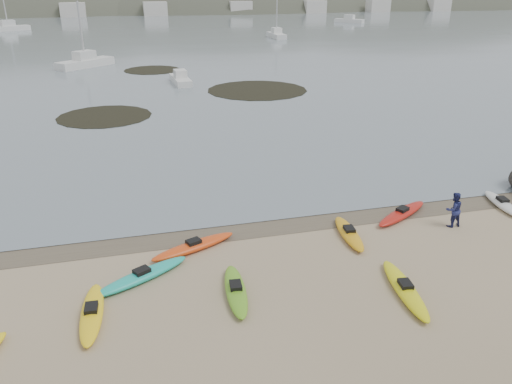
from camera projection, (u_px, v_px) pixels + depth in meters
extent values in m
plane|color=tan|center=(256.00, 223.00, 22.29)|extent=(600.00, 600.00, 0.00)
plane|color=brown|center=(258.00, 226.00, 22.02)|extent=(60.00, 60.00, 0.00)
ellipsoid|color=silver|center=(502.00, 203.00, 23.82)|extent=(1.24, 3.07, 0.34)
ellipsoid|color=orange|center=(349.00, 233.00, 20.99)|extent=(1.04, 3.25, 0.34)
ellipsoid|color=yellow|center=(405.00, 289.00, 17.20)|extent=(1.22, 3.84, 0.34)
ellipsoid|color=#1CB09E|center=(142.00, 276.00, 17.98)|extent=(3.69, 2.50, 0.34)
ellipsoid|color=#E04513|center=(194.00, 246.00, 19.98)|extent=(3.75, 2.10, 0.34)
ellipsoid|color=#B41B12|center=(402.00, 213.00, 22.80)|extent=(3.58, 2.47, 0.34)
ellipsoid|color=#65AA22|center=(236.00, 291.00, 17.12)|extent=(1.00, 3.31, 0.34)
ellipsoid|color=yellow|center=(92.00, 313.00, 15.95)|extent=(0.86, 3.41, 0.34)
imported|color=navy|center=(454.00, 210.00, 21.70)|extent=(0.79, 0.63, 1.59)
cylinder|color=black|center=(105.00, 117.00, 39.57)|extent=(7.37, 7.37, 0.04)
cylinder|color=black|center=(257.00, 90.00, 49.07)|extent=(9.81, 9.81, 0.04)
cylinder|color=black|center=(152.00, 70.00, 60.01)|extent=(6.72, 6.72, 0.04)
cube|color=silver|center=(85.00, 63.00, 61.91)|extent=(7.05, 6.63, 1.06)
cube|color=silver|center=(181.00, 80.00, 52.13)|extent=(1.83, 5.46, 0.75)
cube|color=silver|center=(276.00, 35.00, 93.58)|extent=(2.00, 7.05, 0.99)
cube|color=silver|center=(8.00, 28.00, 106.22)|extent=(8.68, 5.95, 1.19)
cube|color=silver|center=(349.00, 21.00, 127.09)|extent=(6.65, 6.84, 1.04)
ellipsoid|color=#384235|center=(16.00, 59.00, 192.53)|extent=(220.00, 120.00, 80.00)
ellipsoid|color=#384235|center=(222.00, 47.00, 205.60)|extent=(200.00, 110.00, 68.00)
ellipsoid|color=#384235|center=(395.00, 43.00, 234.94)|extent=(230.00, 130.00, 76.00)
cube|color=beige|center=(72.00, 10.00, 146.45)|extent=(7.00, 5.00, 4.00)
cube|color=beige|center=(155.00, 9.00, 152.02)|extent=(7.00, 5.00, 4.00)
cube|color=beige|center=(232.00, 8.00, 157.59)|extent=(7.00, 5.00, 4.00)
cube|color=beige|center=(304.00, 7.00, 163.17)|extent=(7.00, 5.00, 4.00)
cube|color=beige|center=(371.00, 6.00, 168.74)|extent=(7.00, 5.00, 4.00)
cube|color=beige|center=(433.00, 5.00, 174.31)|extent=(7.00, 5.00, 4.00)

